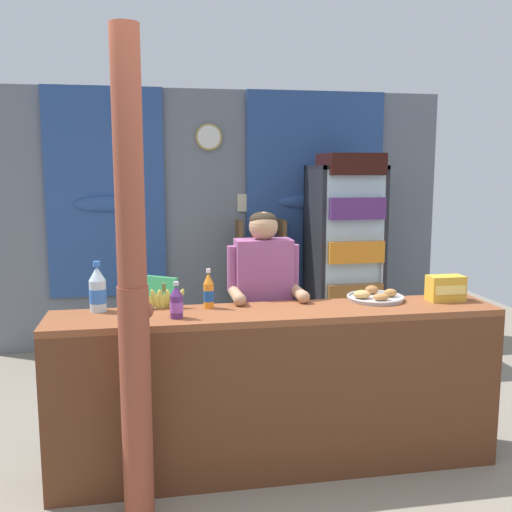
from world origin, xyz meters
name	(u,v)px	position (x,y,z in m)	size (l,w,h in m)	color
ground_plane	(252,413)	(0.00, 1.22, 0.00)	(7.90, 7.90, 0.00)	gray
back_wall_curtained	(222,216)	(0.01, 3.09, 1.34)	(4.65, 0.22, 2.61)	slate
stall_counter	(281,381)	(0.01, 0.31, 0.59)	(2.68, 0.46, 0.99)	brown
timber_post	(133,297)	(-0.81, 0.01, 1.20)	(0.18, 0.16, 2.50)	brown
drink_fridge	(345,247)	(1.14, 2.48, 1.07)	(0.64, 0.73, 1.96)	#232328
bottle_shelf_rack	(261,282)	(0.36, 2.80, 0.68)	(0.48, 0.28, 1.32)	brown
plastic_lawn_chair	(150,319)	(-0.75, 2.25, 0.49)	(0.61, 0.61, 0.86)	#4CC675
shopkeeper	(263,299)	(0.01, 0.82, 0.97)	(0.48, 0.42, 1.55)	#28282D
soda_bottle_water	(98,290)	(-1.03, 0.57, 1.12)	(0.10, 0.10, 0.30)	silver
soda_bottle_orange_soda	(209,291)	(-0.39, 0.53, 1.10)	(0.06, 0.06, 0.24)	orange
soda_bottle_grape_soda	(176,303)	(-0.59, 0.33, 1.08)	(0.07, 0.07, 0.21)	#56286B
snack_box_choco_powder	(446,288)	(1.11, 0.46, 1.07)	(0.23, 0.13, 0.16)	gold
pastry_tray	(375,296)	(0.68, 0.56, 1.02)	(0.36, 0.36, 0.07)	#BCBCC1
banana_bunch	(164,299)	(-0.65, 0.57, 1.05)	(0.27, 0.06, 0.16)	#CCC14C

